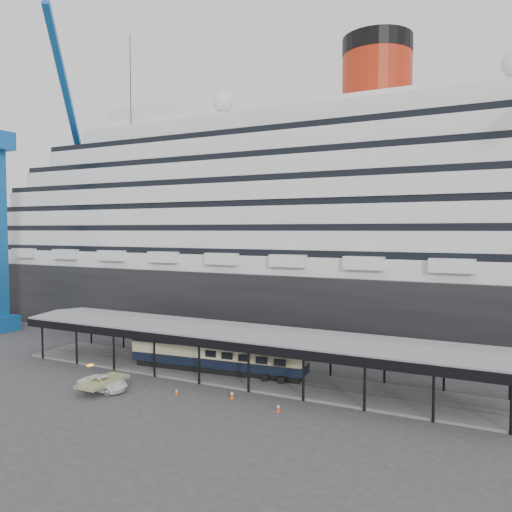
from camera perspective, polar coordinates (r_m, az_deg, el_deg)
The scene contains 9 objects.
ground at distance 51.68m, azimuth -4.29°, elevation -15.08°, with size 200.00×200.00×0.00m, color #333336.
cruise_ship at distance 78.37m, azimuth 7.77°, elevation 4.67°, with size 130.00×30.00×43.90m.
platform_canopy at distance 55.20m, azimuth -1.59°, elevation -11.33°, with size 56.00×9.18×5.30m.
crane_blue at distance 87.99m, azimuth -26.72°, elevation 5.24°, with size 22.63×19.19×47.60m.
port_truck at distance 53.57m, azimuth -17.08°, elevation -13.74°, with size 2.40×5.20×1.44m, color white.
pullman_carriage at distance 56.70m, azimuth -4.49°, elevation -10.84°, with size 20.74×4.46×20.21m.
traffic_cone_left at distance 50.84m, azimuth -9.08°, elevation -15.02°, with size 0.35×0.35×0.66m.
traffic_cone_mid at distance 49.18m, azimuth -2.76°, elevation -15.53°, with size 0.55×0.55×0.81m.
traffic_cone_right at distance 45.96m, azimuth 2.57°, elevation -16.91°, with size 0.44×0.44×0.77m.
Camera 1 is at (25.15, -42.20, 16.03)m, focal length 35.00 mm.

